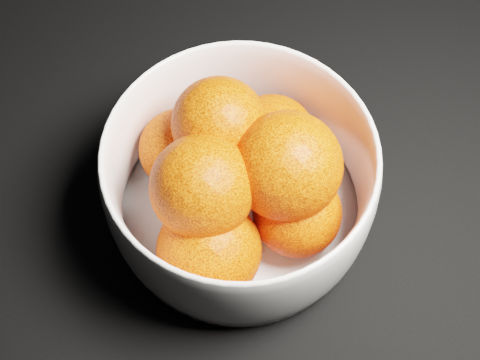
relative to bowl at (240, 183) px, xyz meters
name	(u,v)px	position (x,y,z in m)	size (l,w,h in m)	color
bowl	(240,183)	(0.00, 0.00, 0.00)	(0.20, 0.20, 0.10)	white
orange_pile	(240,177)	(0.00, 0.00, 0.01)	(0.15, 0.16, 0.12)	#FF450C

